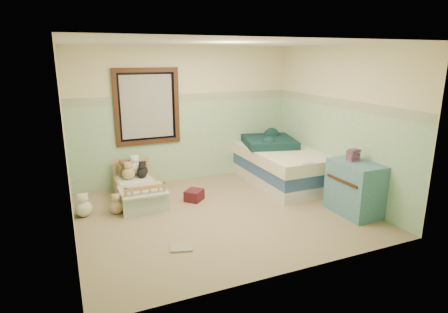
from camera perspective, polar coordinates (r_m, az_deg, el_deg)
name	(u,v)px	position (r m, az deg, el deg)	size (l,w,h in m)	color
floor	(222,213)	(5.83, -0.28, -8.63)	(4.20, 3.60, 0.02)	#998461
ceiling	(222,42)	(5.34, -0.31, 16.98)	(4.20, 3.60, 0.02)	silver
wall_back	(185,115)	(7.11, -6.01, 6.25)	(4.20, 0.04, 2.50)	beige
wall_front	(291,165)	(3.90, 10.11, -1.33)	(4.20, 0.04, 2.50)	beige
wall_left	(66,146)	(5.03, -22.90, 1.42)	(0.04, 3.60, 2.50)	beige
wall_right	(338,123)	(6.54, 16.95, 4.90)	(0.04, 3.60, 2.50)	beige
wainscot_mint	(185,141)	(7.19, -5.86, 2.29)	(4.20, 0.01, 1.50)	#86BC85
border_strip	(184,98)	(7.05, -6.05, 8.84)	(4.20, 0.01, 0.15)	#537358
window_frame	(147,107)	(6.87, -11.58, 7.40)	(1.16, 0.06, 1.36)	#391A0E
window_blinds	(147,107)	(6.88, -11.59, 7.41)	(0.92, 0.01, 1.12)	beige
toddler_bed_frame	(139,195)	(6.45, -12.81, -5.72)	(0.64, 1.29, 0.17)	#A6663D
toddler_mattress	(138,187)	(6.40, -12.89, -4.53)	(0.59, 1.23, 0.12)	white
patchwork_quilt	(143,190)	(6.01, -12.21, -5.05)	(0.70, 0.64, 0.03)	#5F8FBB
plush_bed_brown	(124,170)	(6.80, -15.00, -2.06)	(0.20, 0.20, 0.20)	brown
plush_bed_white	(135,168)	(6.83, -13.35, -1.73)	(0.24, 0.24, 0.24)	white
plush_bed_tan	(129,173)	(6.60, -14.28, -2.51)	(0.21, 0.21, 0.21)	tan
plush_bed_dark	(142,173)	(6.64, -12.32, -2.45)	(0.17, 0.17, 0.17)	black
plush_floor_cream	(84,209)	(6.04, -20.51, -7.41)	(0.25, 0.25, 0.25)	beige
plush_floor_tan	(117,207)	(5.99, -15.95, -7.34)	(0.22, 0.22, 0.22)	tan
twin_bed_frame	(278,176)	(7.22, 8.23, -3.00)	(1.08, 2.16, 0.22)	silver
twin_boxspring	(279,165)	(7.16, 8.29, -1.32)	(1.08, 2.16, 0.22)	navy
twin_mattress	(279,154)	(7.10, 8.36, 0.38)	(1.12, 2.21, 0.22)	white
teal_blanket	(269,142)	(7.28, 6.85, 2.26)	(0.92, 0.97, 0.14)	black
dresser	(355,188)	(6.01, 19.22, -4.54)	(0.50, 0.81, 0.81)	#3E697C
book_stack	(353,155)	(5.94, 18.99, 0.16)	(0.16, 0.13, 0.16)	brown
red_pillow	(194,195)	(6.29, -4.54, -5.87)	(0.29, 0.25, 0.18)	maroon
floor_book	(181,248)	(4.86, -6.49, -13.57)	(0.28, 0.21, 0.03)	gold
extra_plush_0	(128,170)	(6.87, -14.38, -2.07)	(0.16, 0.16, 0.16)	white
extra_plush_1	(127,173)	(6.68, -14.51, -2.43)	(0.19, 0.19, 0.19)	brown
extra_plush_2	(122,172)	(6.81, -15.17, -2.26)	(0.16, 0.16, 0.16)	tan
extra_plush_3	(129,172)	(6.70, -14.17, -2.37)	(0.18, 0.18, 0.18)	tan
extra_plush_4	(143,171)	(6.73, -12.24, -2.17)	(0.18, 0.18, 0.18)	black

